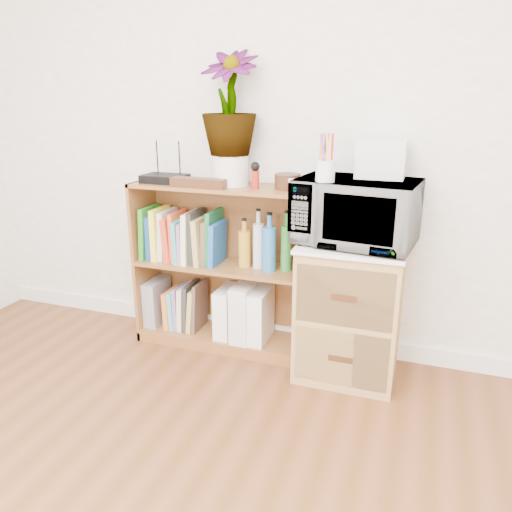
% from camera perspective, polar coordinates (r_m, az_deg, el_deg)
% --- Properties ---
extents(skirting_board, '(4.00, 0.02, 0.10)m').
position_cam_1_polar(skirting_board, '(3.03, 3.43, -8.84)').
color(skirting_board, white).
rests_on(skirting_board, ground).
extents(bookshelf, '(1.00, 0.30, 0.95)m').
position_cam_1_polar(bookshelf, '(2.85, -3.97, -1.36)').
color(bookshelf, brown).
rests_on(bookshelf, ground).
extents(wicker_unit, '(0.50, 0.45, 0.70)m').
position_cam_1_polar(wicker_unit, '(2.64, 10.66, -6.18)').
color(wicker_unit, '#9E7542').
rests_on(wicker_unit, ground).
extents(microwave, '(0.61, 0.45, 0.31)m').
position_cam_1_polar(microwave, '(2.47, 11.33, 4.97)').
color(microwave, white).
rests_on(microwave, wicker_unit).
extents(pen_cup, '(0.09, 0.09, 0.10)m').
position_cam_1_polar(pen_cup, '(2.34, 7.93, 9.60)').
color(pen_cup, white).
rests_on(pen_cup, microwave).
extents(small_appliance, '(0.23, 0.19, 0.18)m').
position_cam_1_polar(small_appliance, '(2.51, 14.14, 10.73)').
color(small_appliance, silver).
rests_on(small_appliance, microwave).
extents(router, '(0.24, 0.16, 0.04)m').
position_cam_1_polar(router, '(2.85, -10.37, 8.70)').
color(router, black).
rests_on(router, bookshelf).
extents(white_bowl, '(0.13, 0.13, 0.03)m').
position_cam_1_polar(white_bowl, '(2.82, -9.33, 8.51)').
color(white_bowl, silver).
rests_on(white_bowl, bookshelf).
extents(plant_pot, '(0.19, 0.19, 0.16)m').
position_cam_1_polar(plant_pot, '(2.72, -2.93, 9.77)').
color(plant_pot, white).
rests_on(plant_pot, bookshelf).
extents(potted_plant, '(0.30, 0.30, 0.53)m').
position_cam_1_polar(potted_plant, '(2.69, -3.05, 17.06)').
color(potted_plant, '#40772F').
rests_on(potted_plant, plant_pot).
extents(trinket_box, '(0.30, 0.08, 0.05)m').
position_cam_1_polar(trinket_box, '(2.67, -6.58, 8.31)').
color(trinket_box, '#351D0E').
rests_on(trinket_box, bookshelf).
extents(kokeshi_doll, '(0.04, 0.04, 0.09)m').
position_cam_1_polar(kokeshi_doll, '(2.61, -0.08, 8.70)').
color(kokeshi_doll, maroon).
rests_on(kokeshi_doll, bookshelf).
extents(wooden_bowl, '(0.13, 0.13, 0.08)m').
position_cam_1_polar(wooden_bowl, '(2.61, 3.61, 8.50)').
color(wooden_bowl, '#3C2110').
rests_on(wooden_bowl, bookshelf).
extents(paint_jars, '(0.11, 0.04, 0.06)m').
position_cam_1_polar(paint_jars, '(2.50, 4.77, 7.77)').
color(paint_jars, pink).
rests_on(paint_jars, bookshelf).
extents(file_box, '(0.08, 0.22, 0.27)m').
position_cam_1_polar(file_box, '(3.14, -11.23, -5.08)').
color(file_box, gray).
rests_on(file_box, bookshelf).
extents(magazine_holder_left, '(0.09, 0.23, 0.29)m').
position_cam_1_polar(magazine_holder_left, '(2.93, -3.31, -6.31)').
color(magazine_holder_left, white).
rests_on(magazine_holder_left, bookshelf).
extents(magazine_holder_mid, '(0.10, 0.27, 0.33)m').
position_cam_1_polar(magazine_holder_mid, '(2.88, -1.24, -6.23)').
color(magazine_holder_mid, silver).
rests_on(magazine_holder_mid, bookshelf).
extents(magazine_holder_right, '(0.10, 0.24, 0.30)m').
position_cam_1_polar(magazine_holder_right, '(2.86, 0.49, -6.74)').
color(magazine_holder_right, white).
rests_on(magazine_holder_right, bookshelf).
extents(cookbooks, '(0.47, 0.20, 0.30)m').
position_cam_1_polar(cookbooks, '(2.90, -8.32, 2.19)').
color(cookbooks, '#268122').
rests_on(cookbooks, bookshelf).
extents(liquor_bottles, '(0.30, 0.07, 0.32)m').
position_cam_1_polar(liquor_bottles, '(2.71, 1.00, 1.57)').
color(liquor_bottles, '#BD8723').
rests_on(liquor_bottles, bookshelf).
extents(lower_books, '(0.23, 0.19, 0.30)m').
position_cam_1_polar(lower_books, '(3.05, -8.00, -5.73)').
color(lower_books, orange).
rests_on(lower_books, bookshelf).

